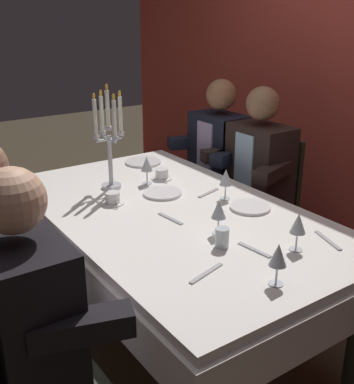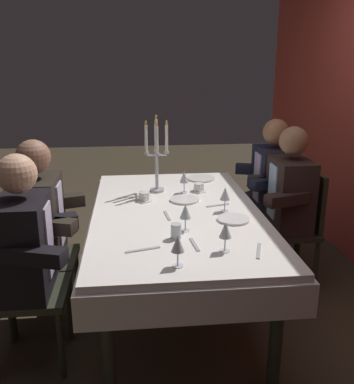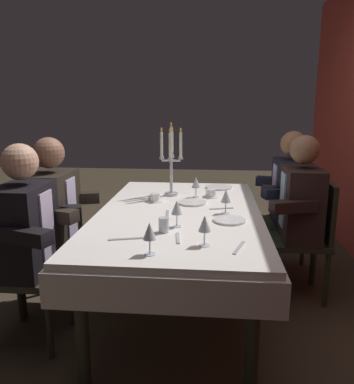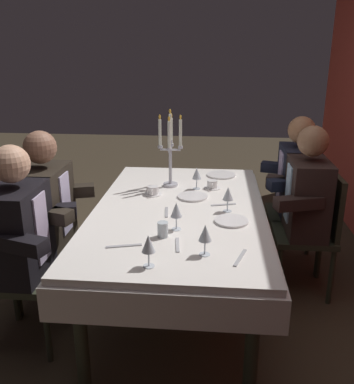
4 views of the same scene
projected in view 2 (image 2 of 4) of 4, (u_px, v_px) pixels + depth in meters
The scene contains 23 objects.
ground_plane at pixel (177, 308), 3.09m from camera, with size 12.00×12.00×0.00m, color #3D3223.
dining_table at pixel (177, 227), 2.90m from camera, with size 1.94×1.14×0.74m.
candelabra at pixel (157, 156), 3.21m from camera, with size 0.19×0.19×0.58m.
dinner_plate_0 at pixel (185, 200), 3.07m from camera, with size 0.21×0.21×0.01m, color white.
dinner_plate_1 at pixel (201, 178), 3.61m from camera, with size 0.23×0.23×0.01m, color white.
dinner_plate_2 at pixel (233, 219), 2.70m from camera, with size 0.21×0.21×0.01m, color white.
wine_glass_0 at pixel (225, 194), 2.83m from camera, with size 0.07×0.07×0.16m.
wine_glass_1 at pixel (178, 244), 2.07m from camera, with size 0.07×0.07×0.16m.
wine_glass_2 at pixel (184, 178), 3.22m from camera, with size 0.07×0.07×0.16m.
wine_glass_3 at pixel (225, 231), 2.23m from camera, with size 0.07×0.07×0.16m.
wine_glass_4 at pixel (185, 212), 2.50m from camera, with size 0.07×0.07×0.16m.
water_tumbler_0 at pixel (176, 231), 2.42m from camera, with size 0.06×0.06×0.09m, color silver.
coffee_cup_0 at pixel (199, 188), 3.28m from camera, with size 0.13×0.12×0.06m.
coffee_cup_1 at pixel (144, 197), 3.07m from camera, with size 0.13×0.12×0.06m.
fork_0 at pixel (218, 205), 2.97m from camera, with size 0.17×0.02×0.01m, color #B7B7BC.
knife_1 at pixel (143, 250), 2.28m from camera, with size 0.19×0.02×0.01m, color #B7B7BC.
spoon_2 at pixel (195, 244), 2.34m from camera, with size 0.17×0.02×0.01m, color #B7B7BC.
knife_3 at pixel (259, 251), 2.27m from camera, with size 0.19×0.02×0.01m, color #B7B7BC.
spoon_4 at pixel (167, 216), 2.77m from camera, with size 0.17×0.02×0.01m, color #B7B7BC.
seated_diner_0 at pixel (273, 179), 3.62m from camera, with size 0.63×0.48×1.24m.
seated_diner_1 at pixel (290, 194), 3.24m from camera, with size 0.63×0.48×1.24m.
seated_diner_2 at pixel (38, 218), 2.74m from camera, with size 0.63×0.48×1.24m.
seated_diner_3 at pixel (24, 245), 2.36m from camera, with size 0.63×0.48×1.24m.
Camera 2 is at (2.69, -0.28, 1.71)m, focal length 40.55 mm.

